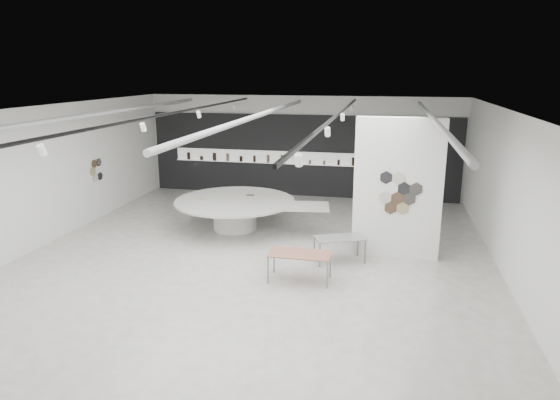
% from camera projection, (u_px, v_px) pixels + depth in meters
% --- Properties ---
extents(room, '(12.02, 14.02, 3.82)m').
position_uv_depth(room, '(250.00, 180.00, 12.35)').
color(room, beige).
rests_on(room, ground).
extents(back_wall_display, '(11.80, 0.27, 3.10)m').
position_uv_depth(back_wall_display, '(299.00, 156.00, 19.04)').
color(back_wall_display, black).
rests_on(back_wall_display, ground).
extents(partition_column, '(2.20, 0.38, 3.60)m').
position_uv_depth(partition_column, '(398.00, 189.00, 12.63)').
color(partition_column, white).
rests_on(partition_column, ground).
extents(display_island, '(5.00, 4.12, 0.93)m').
position_uv_depth(display_island, '(237.00, 210.00, 15.12)').
color(display_island, white).
rests_on(display_island, ground).
extents(sample_table_wood, '(1.42, 0.71, 0.66)m').
position_uv_depth(sample_table_wood, '(300.00, 255.00, 11.39)').
color(sample_table_wood, '#9B6450').
rests_on(sample_table_wood, ground).
extents(sample_table_stone, '(1.38, 1.05, 0.64)m').
position_uv_depth(sample_table_stone, '(340.00, 240.00, 12.54)').
color(sample_table_stone, gray).
rests_on(sample_table_stone, ground).
extents(kitchen_counter, '(1.60, 0.78, 1.21)m').
position_uv_depth(kitchen_counter, '(389.00, 191.00, 18.23)').
color(kitchen_counter, white).
rests_on(kitchen_counter, ground).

